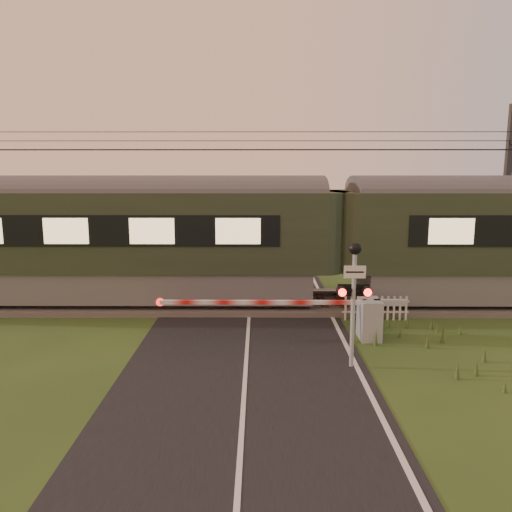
{
  "coord_description": "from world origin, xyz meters",
  "views": [
    {
      "loc": [
        0.31,
        -11.02,
        4.87
      ],
      "look_at": [
        0.24,
        3.2,
        2.36
      ],
      "focal_mm": 35.0,
      "sensor_mm": 36.0,
      "label": 1
    }
  ],
  "objects_px": {
    "train": "(337,238)",
    "picket_fence": "(376,308)",
    "catenary_mast": "(507,196)",
    "boom_gate": "(358,317)",
    "crossing_signal": "(354,282)"
  },
  "relations": [
    {
      "from": "train",
      "to": "boom_gate",
      "type": "bearing_deg",
      "value": -88.42
    },
    {
      "from": "boom_gate",
      "to": "catenary_mast",
      "type": "height_order",
      "value": "catenary_mast"
    },
    {
      "from": "boom_gate",
      "to": "picket_fence",
      "type": "bearing_deg",
      "value": 62.05
    },
    {
      "from": "crossing_signal",
      "to": "picket_fence",
      "type": "height_order",
      "value": "crossing_signal"
    },
    {
      "from": "train",
      "to": "picket_fence",
      "type": "bearing_deg",
      "value": -61.38
    },
    {
      "from": "train",
      "to": "catenary_mast",
      "type": "bearing_deg",
      "value": 17.7
    },
    {
      "from": "train",
      "to": "boom_gate",
      "type": "distance_m",
      "value": 4.06
    },
    {
      "from": "crossing_signal",
      "to": "picket_fence",
      "type": "relative_size",
      "value": 1.45
    },
    {
      "from": "train",
      "to": "catenary_mast",
      "type": "xyz_separation_m",
      "value": [
        6.99,
        2.23,
        1.37
      ]
    },
    {
      "from": "boom_gate",
      "to": "picket_fence",
      "type": "distance_m",
      "value": 2.0
    },
    {
      "from": "crossing_signal",
      "to": "train",
      "type": "bearing_deg",
      "value": 85.43
    },
    {
      "from": "picket_fence",
      "to": "catenary_mast",
      "type": "xyz_separation_m",
      "value": [
        5.96,
        4.12,
        3.39
      ]
    },
    {
      "from": "train",
      "to": "boom_gate",
      "type": "height_order",
      "value": "train"
    },
    {
      "from": "train",
      "to": "picket_fence",
      "type": "height_order",
      "value": "train"
    },
    {
      "from": "catenary_mast",
      "to": "picket_fence",
      "type": "bearing_deg",
      "value": -145.31
    }
  ]
}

